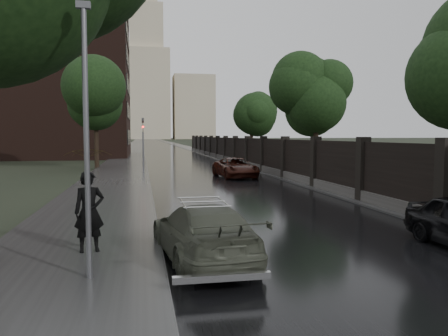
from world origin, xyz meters
TOP-DOWN VIEW (x-y plane):
  - ground at (0.00, 0.00)m, footprint 800.00×800.00m
  - road at (0.00, 190.00)m, footprint 8.00×420.00m
  - sidewalk_left at (-6.00, 190.00)m, footprint 4.00×420.00m
  - verge_right at (5.50, 190.00)m, footprint 3.00×420.00m
  - fence_right at (4.60, 32.01)m, footprint 0.45×75.72m
  - tree_left_far at (-8.00, 30.00)m, footprint 4.25×4.25m
  - tree_right_b at (7.50, 22.00)m, footprint 4.08×4.08m
  - tree_right_c at (7.50, 40.00)m, footprint 4.08×4.08m
  - lamp_post at (-5.40, 1.50)m, footprint 0.25×0.12m
  - traffic_light at (-4.30, 24.99)m, footprint 0.16×0.32m
  - brick_building at (-18.00, 52.00)m, footprint 24.00×18.00m
  - stalinist_tower at (0.00, 300.00)m, footprint 92.00×30.00m
  - volga_sedan at (-3.11, 2.83)m, footprint 2.24×4.48m
  - car_right_far at (1.60, 21.14)m, footprint 2.54×4.82m
  - pedestrian_umbrella at (-5.60, 3.39)m, footprint 1.26×1.27m

SIDE VIEW (x-z plane):
  - ground at x=0.00m, z-range 0.00..0.00m
  - road at x=0.00m, z-range 0.00..0.02m
  - verge_right at x=5.50m, z-range 0.00..0.08m
  - sidewalk_left at x=-6.00m, z-range 0.00..0.16m
  - volga_sedan at x=-3.11m, z-range 0.00..1.25m
  - car_right_far at x=1.60m, z-range 0.00..1.29m
  - fence_right at x=4.60m, z-range -0.34..2.36m
  - pedestrian_umbrella at x=-5.60m, z-range 0.63..3.47m
  - traffic_light at x=-4.30m, z-range 0.40..4.40m
  - lamp_post at x=-5.40m, z-range 0.12..5.23m
  - tree_right_b at x=7.50m, z-range 1.44..8.46m
  - tree_right_c at x=7.50m, z-range 1.44..8.46m
  - tree_left_far at x=-8.00m, z-range 1.55..8.94m
  - brick_building at x=-18.00m, z-range 0.00..20.00m
  - stalinist_tower at x=0.00m, z-range -41.12..117.88m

